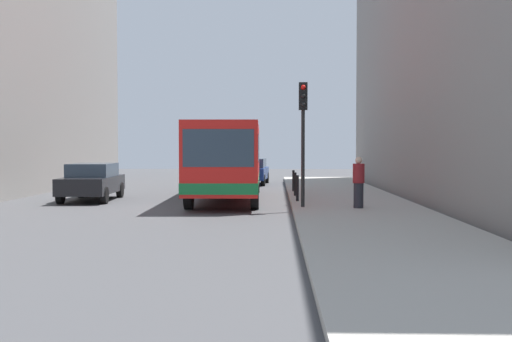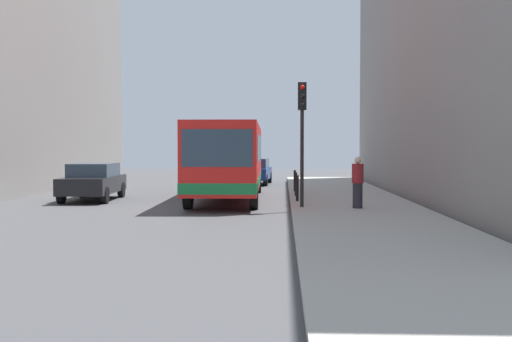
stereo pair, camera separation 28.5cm
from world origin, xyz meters
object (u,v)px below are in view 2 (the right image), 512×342
bollard_mid (296,184)px  bollard_near (297,188)px  traffic_light (302,120)px  pedestrian_near_signal (358,183)px  bollard_far (295,181)px  bus (229,157)px  car_behind_bus (254,171)px  car_beside_bus (93,181)px

bollard_mid → bollard_near: bearing=-90.0°
traffic_light → pedestrian_near_signal: (1.80, -0.25, -2.03)m
bollard_far → traffic_light: bearing=-89.2°
bus → bollard_mid: (2.74, 0.21, -1.10)m
traffic_light → car_behind_bus: bearing=98.8°
bollard_near → bus: bearing=139.4°
bus → bollard_mid: bearing=-177.0°
bollard_near → car_beside_bus: bearing=168.0°
car_beside_bus → traffic_light: size_ratio=1.10×
pedestrian_near_signal → bollard_far: bearing=126.5°
bollard_near → pedestrian_near_signal: 3.21m
bus → bollard_far: bus is taller
bollard_mid → bollard_far: (0.00, 2.56, 0.00)m
bollard_near → pedestrian_near_signal: size_ratio=0.57×
bollard_far → pedestrian_near_signal: size_ratio=0.57×
car_behind_bus → bollard_far: car_behind_bus is taller
traffic_light → bollard_far: bearing=90.8°
car_beside_bus → car_behind_bus: bearing=-121.2°
car_beside_bus → bollard_mid: size_ratio=4.73×
bollard_far → car_behind_bus: bearing=106.2°
bus → bollard_far: bearing=-136.0°
bollard_far → pedestrian_near_signal: pedestrian_near_signal is taller
bus → bollard_near: (2.74, -2.35, -1.10)m
bollard_near → bollard_far: 5.12m
car_beside_bus → bollard_near: bearing=164.9°
car_behind_bus → pedestrian_near_signal: size_ratio=2.69×
car_beside_bus → pedestrian_near_signal: 10.91m
traffic_light → bollard_far: size_ratio=4.32×
traffic_light → pedestrian_near_signal: traffic_light is taller
car_beside_bus → bollard_near: car_beside_bus is taller
pedestrian_near_signal → car_behind_bus: bearing=127.7°
bus → car_beside_bus: bearing=5.3°
traffic_light → bollard_mid: bearing=91.2°
car_behind_bus → bollard_near: car_behind_bus is taller
bollard_far → bollard_near: bearing=-90.0°
bus → bollard_mid: bus is taller
traffic_light → bollard_mid: size_ratio=4.32×
car_behind_bus → pedestrian_near_signal: 15.91m
bus → car_behind_bus: (0.51, 10.45, -0.94)m
bus → pedestrian_near_signal: 6.80m
bollard_mid → traffic_light: bearing=-88.8°
bus → pedestrian_near_signal: bearing=132.0°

